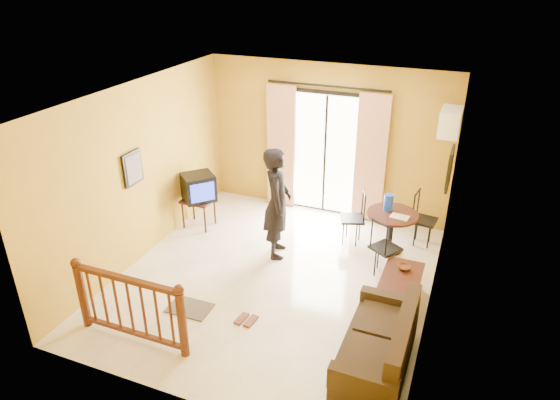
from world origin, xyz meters
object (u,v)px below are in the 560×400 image
at_px(sofa, 381,347).
at_px(standing_person, 277,203).
at_px(television, 198,187).
at_px(dining_table, 392,221).
at_px(coffee_table, 400,285).

height_order(sofa, standing_person, standing_person).
xyz_separation_m(television, dining_table, (3.32, 0.44, -0.23)).
relative_size(television, standing_person, 0.39).
xyz_separation_m(television, coffee_table, (3.72, -0.90, -0.49)).
distance_m(television, sofa, 4.36).
relative_size(television, sofa, 0.44).
distance_m(dining_table, standing_person, 1.90).
xyz_separation_m(coffee_table, standing_person, (-2.08, 0.56, 0.63)).
relative_size(television, coffee_table, 0.74).
bearing_deg(television, sofa, -78.40).
height_order(dining_table, coffee_table, dining_table).
relative_size(coffee_table, sofa, 0.59).
relative_size(dining_table, coffee_table, 0.86).
bearing_deg(television, standing_person, -59.06).
xyz_separation_m(coffee_table, sofa, (0.00, -1.34, 0.00)).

